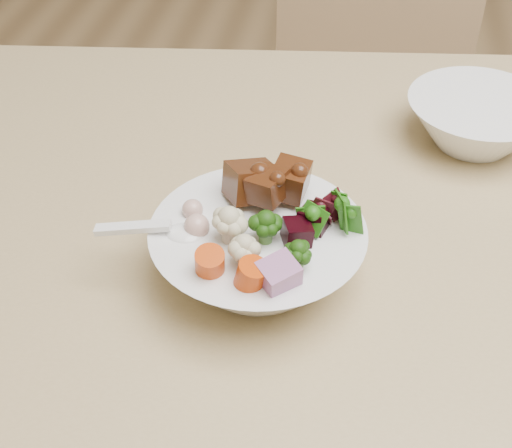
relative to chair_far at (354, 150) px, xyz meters
name	(u,v)px	position (x,y,z in m)	size (l,w,h in m)	color
chair_far	(354,150)	(0.00, 0.00, 0.00)	(0.43, 0.43, 0.83)	tan
food_bowl	(260,249)	(-0.08, -0.71, 0.37)	(0.19, 0.19, 0.10)	white
soup_spoon	(172,233)	(-0.16, -0.73, 0.39)	(0.10, 0.03, 0.02)	white
side_bowl	(476,122)	(0.13, -0.45, 0.36)	(0.16, 0.16, 0.05)	white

